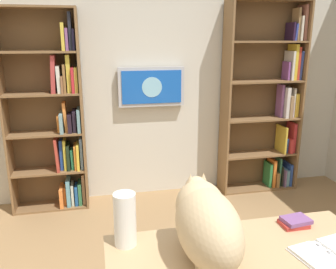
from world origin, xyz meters
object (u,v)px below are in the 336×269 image
at_px(cat, 206,221).
at_px(desk_book_stack, 295,222).
at_px(wall_mounted_tv, 151,87).
at_px(paper_towel_roll, 125,220).
at_px(open_binder, 329,253).
at_px(bookshelf_left, 269,104).
at_px(bookshelf_right, 55,119).

bearing_deg(cat, desk_book_stack, -164.32).
height_order(wall_mounted_tv, cat, wall_mounted_tv).
bearing_deg(paper_towel_roll, open_binder, 162.98).
bearing_deg(wall_mounted_tv, paper_towel_roll, 77.08).
height_order(wall_mounted_tv, paper_towel_roll, wall_mounted_tv).
xyz_separation_m(cat, paper_towel_roll, (0.36, -0.17, -0.04)).
height_order(cat, open_binder, cat).
xyz_separation_m(cat, open_binder, (-0.58, 0.12, -0.17)).
relative_size(bookshelf_left, paper_towel_roll, 7.73).
bearing_deg(bookshelf_left, cat, 56.49).
bearing_deg(bookshelf_left, desk_book_stack, 66.40).
relative_size(wall_mounted_tv, desk_book_stack, 4.33).
bearing_deg(wall_mounted_tv, open_binder, 100.58).
height_order(bookshelf_left, open_binder, bookshelf_left).
bearing_deg(cat, wall_mounted_tv, -93.28).
bearing_deg(wall_mounted_tv, cat, 86.72).
distance_m(wall_mounted_tv, desk_book_stack, 2.23).
bearing_deg(bookshelf_left, open_binder, 69.22).
distance_m(open_binder, paper_towel_roll, 0.99).
bearing_deg(bookshelf_left, paper_towel_roll, 48.27).
height_order(bookshelf_right, desk_book_stack, bookshelf_right).
distance_m(bookshelf_right, paper_towel_roll, 2.11).
distance_m(open_binder, desk_book_stack, 0.28).
relative_size(wall_mounted_tv, open_binder, 1.93).
bearing_deg(open_binder, desk_book_stack, -87.18).
xyz_separation_m(bookshelf_right, cat, (-0.87, 2.21, -0.03)).
height_order(bookshelf_left, bookshelf_right, bookshelf_left).
height_order(bookshelf_left, cat, bookshelf_left).
distance_m(cat, paper_towel_roll, 0.40).
bearing_deg(wall_mounted_tv, bookshelf_left, 176.53).
distance_m(bookshelf_left, open_binder, 2.51).
height_order(bookshelf_left, wall_mounted_tv, bookshelf_left).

